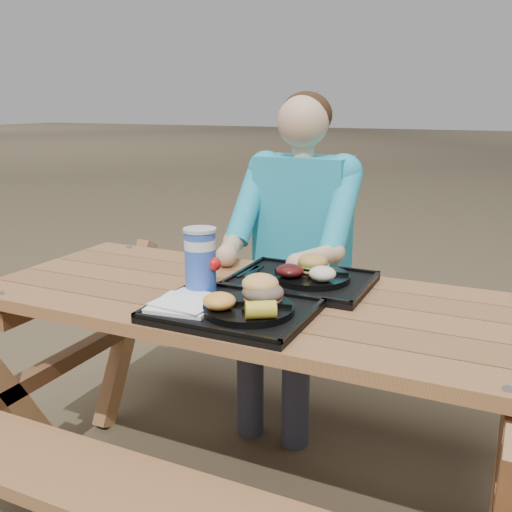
% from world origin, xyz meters
% --- Properties ---
extents(ground, '(60.00, 60.00, 0.00)m').
position_xyz_m(ground, '(0.00, 0.00, 0.00)').
color(ground, '#999999').
rests_on(ground, ground).
extents(picnic_table, '(1.80, 1.49, 0.75)m').
position_xyz_m(picnic_table, '(0.00, 0.00, 0.38)').
color(picnic_table, '#999999').
rests_on(picnic_table, ground).
extents(tray_near, '(0.45, 0.35, 0.02)m').
position_xyz_m(tray_near, '(0.01, -0.19, 0.76)').
color(tray_near, black).
rests_on(tray_near, picnic_table).
extents(tray_far, '(0.45, 0.35, 0.02)m').
position_xyz_m(tray_far, '(0.09, 0.16, 0.76)').
color(tray_far, black).
rests_on(tray_far, picnic_table).
extents(plate_near, '(0.26, 0.26, 0.02)m').
position_xyz_m(plate_near, '(0.07, -0.19, 0.78)').
color(plate_near, black).
rests_on(plate_near, tray_near).
extents(plate_far, '(0.26, 0.26, 0.02)m').
position_xyz_m(plate_far, '(0.12, 0.17, 0.78)').
color(plate_far, black).
rests_on(plate_far, tray_far).
extents(napkin_stack, '(0.20, 0.20, 0.02)m').
position_xyz_m(napkin_stack, '(-0.12, -0.23, 0.78)').
color(napkin_stack, white).
rests_on(napkin_stack, tray_near).
extents(soda_cup, '(0.10, 0.10, 0.19)m').
position_xyz_m(soda_cup, '(-0.14, -0.10, 0.87)').
color(soda_cup, '#163DA9').
rests_on(soda_cup, tray_near).
extents(condiment_bbq, '(0.06, 0.06, 0.03)m').
position_xyz_m(condiment_bbq, '(0.02, -0.07, 0.79)').
color(condiment_bbq, black).
rests_on(condiment_bbq, tray_near).
extents(condiment_mustard, '(0.05, 0.05, 0.03)m').
position_xyz_m(condiment_mustard, '(0.06, -0.07, 0.79)').
color(condiment_mustard, yellow).
rests_on(condiment_mustard, tray_near).
extents(sandwich, '(0.11, 0.11, 0.12)m').
position_xyz_m(sandwich, '(0.09, -0.14, 0.85)').
color(sandwich, '#F8B057').
rests_on(sandwich, plate_near).
extents(mac_cheese, '(0.09, 0.09, 0.05)m').
position_xyz_m(mac_cheese, '(0.01, -0.25, 0.81)').
color(mac_cheese, '#FFAE43').
rests_on(mac_cheese, plate_near).
extents(corn_cob, '(0.11, 0.11, 0.05)m').
position_xyz_m(corn_cob, '(0.14, -0.27, 0.81)').
color(corn_cob, yellow).
rests_on(corn_cob, plate_near).
extents(cutlery_far, '(0.04, 0.15, 0.01)m').
position_xyz_m(cutlery_far, '(-0.09, 0.17, 0.77)').
color(cutlery_far, black).
rests_on(cutlery_far, tray_far).
extents(burger, '(0.10, 0.10, 0.09)m').
position_xyz_m(burger, '(0.12, 0.21, 0.84)').
color(burger, '#C69046').
rests_on(burger, plate_far).
extents(baked_beans, '(0.09, 0.09, 0.04)m').
position_xyz_m(baked_beans, '(0.07, 0.11, 0.81)').
color(baked_beans, '#470F0E').
rests_on(baked_beans, plate_far).
extents(potato_salad, '(0.09, 0.09, 0.05)m').
position_xyz_m(potato_salad, '(0.18, 0.11, 0.81)').
color(potato_salad, '#EBE4C7').
rests_on(potato_salad, plate_far).
extents(diner, '(0.48, 0.84, 1.28)m').
position_xyz_m(diner, '(-0.10, 0.66, 0.64)').
color(diner, '#1AADBA').
rests_on(diner, ground).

